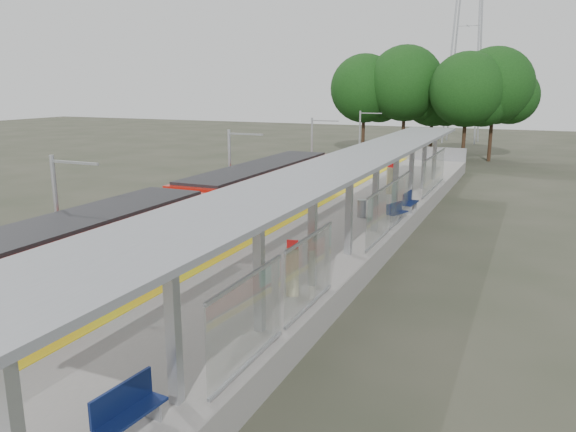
# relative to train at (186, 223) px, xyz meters

# --- Properties ---
(trackbed) EXTENTS (3.00, 70.00, 0.24)m
(trackbed) POSITION_rel_train_xyz_m (-0.00, 7.94, -1.93)
(trackbed) COLOR #59544C
(trackbed) RESTS_ON ground
(platform) EXTENTS (6.00, 50.00, 1.00)m
(platform) POSITION_rel_train_xyz_m (4.50, 7.94, -1.55)
(platform) COLOR gray
(platform) RESTS_ON ground
(tactile_strip) EXTENTS (0.60, 50.00, 0.02)m
(tactile_strip) POSITION_rel_train_xyz_m (1.95, 7.94, -1.04)
(tactile_strip) COLOR yellow
(tactile_strip) RESTS_ON platform
(end_fence) EXTENTS (6.00, 0.10, 1.20)m
(end_fence) POSITION_rel_train_xyz_m (4.50, 32.89, -0.45)
(end_fence) COLOR #9EA0A5
(end_fence) RESTS_ON platform
(train) EXTENTS (2.74, 27.60, 3.62)m
(train) POSITION_rel_train_xyz_m (0.00, 0.00, 0.00)
(train) COLOR black
(train) RESTS_ON ground
(canopy) EXTENTS (3.27, 38.00, 3.66)m
(canopy) POSITION_rel_train_xyz_m (6.11, 4.12, 2.15)
(canopy) COLOR #9EA0A5
(canopy) RESTS_ON platform
(tree_cluster) EXTENTS (20.91, 11.19, 11.82)m
(tree_cluster) POSITION_rel_train_xyz_m (2.59, 41.65, 5.34)
(tree_cluster) COLOR #382316
(tree_cluster) RESTS_ON ground
(catenary_masts) EXTENTS (2.08, 48.16, 5.40)m
(catenary_masts) POSITION_rel_train_xyz_m (-1.72, 6.94, 0.86)
(catenary_masts) COLOR #9EA0A5
(catenary_masts) RESTS_ON ground
(bench_near) EXTENTS (0.64, 1.62, 1.08)m
(bench_near) POSITION_rel_train_xyz_m (6.32, -11.42, -0.48)
(bench_near) COLOR #0F1D4F
(bench_near) RESTS_ON platform
(bench_mid) EXTENTS (0.86, 1.41, 0.93)m
(bench_mid) POSITION_rel_train_xyz_m (6.95, 8.38, -0.56)
(bench_mid) COLOR #0F1D4F
(bench_mid) RESTS_ON platform
(bench_far) EXTENTS (0.58, 1.59, 1.07)m
(bench_far) POSITION_rel_train_xyz_m (7.11, 10.76, -0.49)
(bench_far) COLOR #0F1D4F
(bench_far) RESTS_ON platform
(info_pillar_near) EXTENTS (0.42, 0.42, 1.87)m
(info_pillar_near) POSITION_rel_train_xyz_m (6.26, -3.20, -0.24)
(info_pillar_near) COLOR beige
(info_pillar_near) RESTS_ON platform
(info_pillar_far) EXTENTS (0.44, 0.44, 1.94)m
(info_pillar_far) POSITION_rel_train_xyz_m (4.89, 15.37, -0.21)
(info_pillar_far) COLOR beige
(info_pillar_far) RESTS_ON platform
(litter_bin) EXTENTS (0.47, 0.47, 0.92)m
(litter_bin) POSITION_rel_train_xyz_m (5.14, 8.39, -0.59)
(litter_bin) COLOR #9EA0A5
(litter_bin) RESTS_ON platform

